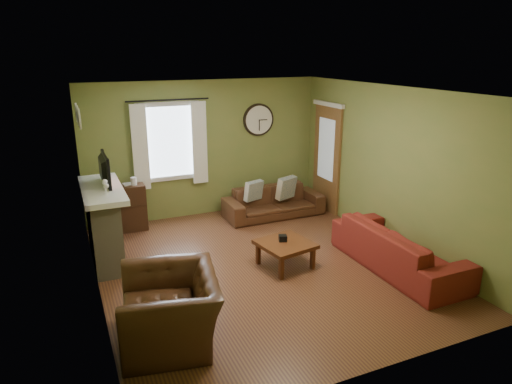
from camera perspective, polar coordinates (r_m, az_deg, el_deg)
name	(u,v)px	position (r m, az deg, el deg)	size (l,w,h in m)	color
floor	(261,266)	(6.97, 0.57, -9.27)	(4.60, 5.20, 0.00)	brown
ceiling	(261,91)	(6.25, 0.64, 12.54)	(4.60, 5.20, 0.00)	white
wall_left	(91,205)	(5.97, -19.97, -1.52)	(0.00, 5.20, 2.60)	olive
wall_right	(390,168)	(7.69, 16.45, 2.92)	(0.00, 5.20, 2.60)	olive
wall_back	(206,149)	(8.86, -6.33, 5.37)	(4.60, 0.00, 2.60)	olive
wall_front	(376,256)	(4.40, 14.74, -7.77)	(4.60, 0.00, 2.60)	olive
fireplace	(104,227)	(7.32, -18.51, -4.19)	(0.40, 1.40, 1.10)	#9C8B6B
firebox	(118,240)	(7.42, -16.86, -5.81)	(0.04, 0.60, 0.55)	black
mantel	(102,190)	(7.13, -18.72, 0.25)	(0.58, 1.60, 0.08)	white
tv	(101,173)	(7.22, -18.84, 2.22)	(0.60, 0.08, 0.35)	black
tv_screen	(106,169)	(7.21, -18.26, 2.72)	(0.02, 0.62, 0.36)	#994C3F
medallion_left	(79,119)	(6.55, -21.20, 8.52)	(0.28, 0.28, 0.03)	white
medallion_mid	(78,116)	(6.89, -21.37, 8.89)	(0.28, 0.28, 0.03)	white
medallion_right	(77,112)	(7.24, -21.52, 9.23)	(0.28, 0.28, 0.03)	white
window_pane	(169,142)	(8.62, -10.80, 6.20)	(1.00, 0.02, 1.30)	silver
curtain_rod	(168,100)	(8.41, -10.94, 11.23)	(0.03, 0.03, 1.50)	black
curtain_left	(140,148)	(8.43, -14.27, 5.37)	(0.28, 0.04, 1.55)	white
curtain_right	(200,143)	(8.67, -7.07, 6.10)	(0.28, 0.04, 1.55)	white
wall_clock	(259,120)	(9.10, 0.35, 9.00)	(0.64, 0.06, 0.64)	white
door	(327,159)	(9.18, 8.84, 4.10)	(0.05, 0.90, 2.10)	brown
bookshelf	(126,209)	(8.45, -15.97, -2.01)	(0.70, 0.30, 0.84)	#321C10
book	(122,179)	(8.34, -16.35, 1.61)	(0.15, 0.20, 0.02)	#4F2712
sofa_brown	(274,202)	(8.91, 2.22, -1.25)	(1.93, 0.75, 0.56)	#432615
pillow_left	(286,188)	(8.91, 3.81, 0.53)	(0.43, 0.13, 0.43)	gray
pillow_right	(254,191)	(8.71, -0.28, 0.17)	(0.38, 0.11, 0.38)	gray
sofa_red	(398,248)	(7.10, 17.35, -6.69)	(2.23, 0.87, 0.65)	maroon
armchair	(170,309)	(5.29, -10.67, -14.18)	(1.20, 1.05, 0.78)	#432615
coffee_table	(285,254)	(6.91, 3.67, -7.78)	(0.73, 0.73, 0.39)	#4F2712
tissue_box	(283,240)	(6.87, 3.36, -6.03)	(0.12, 0.12, 0.09)	black
wine_glass_a	(107,191)	(6.55, -18.18, 0.13)	(0.07, 0.07, 0.21)	white
wine_glass_b	(105,187)	(6.71, -18.34, 0.58)	(0.08, 0.08, 0.22)	white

